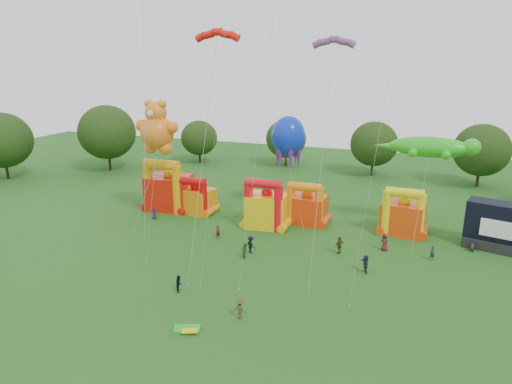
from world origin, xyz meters
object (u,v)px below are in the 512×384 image
(stage_trailer, at_px, (507,228))
(gecko_kite, at_px, (425,172))
(spectator_4, at_px, (339,245))
(octopus_kite, at_px, (293,176))
(bouncy_castle_0, at_px, (168,190))
(bouncy_castle_2, at_px, (266,208))
(teddy_bear_kite, at_px, (155,142))
(spectator_0, at_px, (154,213))

(stage_trailer, distance_m, gecko_kite, 10.31)
(spectator_4, bearing_deg, octopus_kite, -103.40)
(bouncy_castle_0, distance_m, octopus_kite, 17.50)
(octopus_kite, bearing_deg, gecko_kite, -1.71)
(bouncy_castle_0, relative_size, spectator_4, 3.79)
(bouncy_castle_2, distance_m, teddy_bear_kite, 16.26)
(spectator_4, bearing_deg, bouncy_castle_0, -69.18)
(octopus_kite, bearing_deg, stage_trailer, -5.31)
(bouncy_castle_2, distance_m, gecko_kite, 19.01)
(spectator_0, distance_m, spectator_4, 24.77)
(spectator_0, bearing_deg, teddy_bear_kite, 56.06)
(teddy_bear_kite, bearing_deg, spectator_4, -8.25)
(teddy_bear_kite, height_order, octopus_kite, teddy_bear_kite)
(spectator_4, bearing_deg, gecko_kite, 174.70)
(bouncy_castle_2, relative_size, octopus_kite, 0.49)
(spectator_0, bearing_deg, bouncy_castle_2, 2.27)
(gecko_kite, xyz_separation_m, spectator_0, (-32.53, -5.95, -6.87))
(teddy_bear_kite, height_order, spectator_4, teddy_bear_kite)
(stage_trailer, relative_size, teddy_bear_kite, 0.57)
(spectator_4, bearing_deg, stage_trailer, 149.42)
(bouncy_castle_0, distance_m, gecko_kite, 33.22)
(spectator_4, bearing_deg, spectator_0, -60.02)
(teddy_bear_kite, relative_size, octopus_kite, 1.17)
(octopus_kite, bearing_deg, spectator_4, -50.03)
(bouncy_castle_2, relative_size, teddy_bear_kite, 0.42)
(bouncy_castle_0, height_order, octopus_kite, octopus_kite)
(stage_trailer, bearing_deg, spectator_0, -174.27)
(octopus_kite, bearing_deg, spectator_0, -159.10)
(bouncy_castle_2, relative_size, spectator_4, 3.33)
(teddy_bear_kite, bearing_deg, octopus_kite, 19.31)
(teddy_bear_kite, height_order, gecko_kite, teddy_bear_kite)
(gecko_kite, bearing_deg, octopus_kite, 178.29)
(stage_trailer, height_order, teddy_bear_kite, teddy_bear_kite)
(stage_trailer, xyz_separation_m, spectator_4, (-16.69, -7.01, -1.57))
(teddy_bear_kite, bearing_deg, bouncy_castle_2, 6.19)
(bouncy_castle_0, relative_size, bouncy_castle_2, 1.14)
(teddy_bear_kite, xyz_separation_m, gecko_kite, (32.19, 5.31, -2.40))
(spectator_0, bearing_deg, spectator_4, -12.93)
(bouncy_castle_2, bearing_deg, bouncy_castle_0, 172.43)
(bouncy_castle_2, bearing_deg, spectator_4, -26.94)
(bouncy_castle_0, height_order, gecko_kite, gecko_kite)
(bouncy_castle_2, height_order, spectator_0, bouncy_castle_2)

